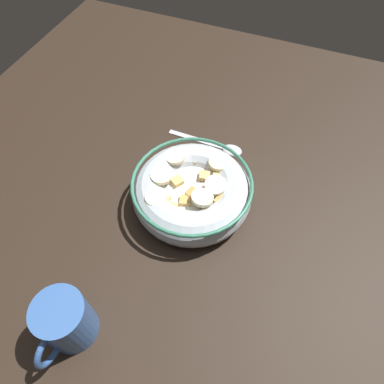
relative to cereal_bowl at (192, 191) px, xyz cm
name	(u,v)px	position (x,y,z in cm)	size (l,w,h in cm)	color
ground_plane	(192,205)	(0.01, 0.02, -4.21)	(108.13, 108.13, 2.00)	black
cereal_bowl	(192,191)	(0.00, 0.00, 0.00)	(19.88, 19.88, 6.55)	#B2BCC6
spoon	(220,146)	(-13.96, 0.38, -2.88)	(2.86, 15.15, 0.80)	#B7B7BC
coffee_mug	(65,322)	(25.90, -7.30, 1.04)	(9.58, 6.80, 8.50)	#335999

